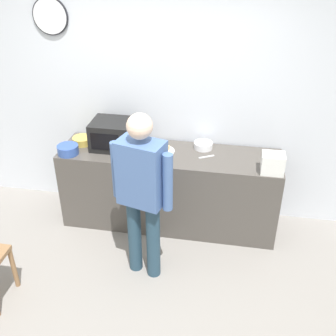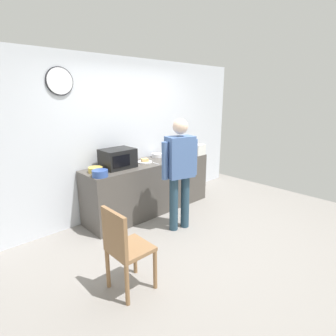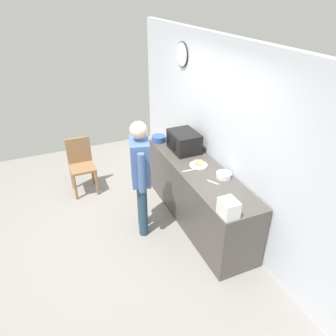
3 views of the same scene
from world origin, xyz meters
name	(u,v)px [view 3 (image 3 of 3)]	position (x,y,z in m)	size (l,w,h in m)	color
ground_plane	(116,232)	(0.00, 0.00, 0.00)	(6.00, 6.00, 0.00)	gray
back_wall	(218,132)	(-0.01, 1.60, 1.30)	(5.40, 0.13, 2.60)	silver
kitchen_counter	(198,195)	(0.19, 1.22, 0.45)	(2.35, 0.62, 0.89)	#4C4742
microwave	(184,141)	(-0.41, 1.27, 1.04)	(0.50, 0.39, 0.30)	black
sandwich_plate	(198,164)	(0.11, 1.25, 0.91)	(0.25, 0.25, 0.07)	white
salad_bowl	(224,175)	(0.53, 1.40, 0.93)	(0.20, 0.20, 0.07)	white
cereal_bowl	(159,139)	(-0.86, 1.03, 0.94)	(0.22, 0.22, 0.10)	#33519E
mixing_bowl	(174,138)	(-0.79, 1.28, 0.93)	(0.21, 0.21, 0.08)	gold
toaster	(229,208)	(1.24, 1.01, 0.99)	(0.22, 0.18, 0.20)	silver
fork_utensil	(213,182)	(0.59, 1.21, 0.90)	(0.17, 0.02, 0.01)	silver
spoon_utensil	(188,171)	(0.19, 1.04, 0.90)	(0.17, 0.02, 0.01)	silver
person_standing	(141,171)	(0.09, 0.39, 0.98)	(0.57, 0.33, 1.68)	#264154
wooden_chair	(81,163)	(-1.32, -0.20, 0.52)	(0.40, 0.40, 0.94)	olive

